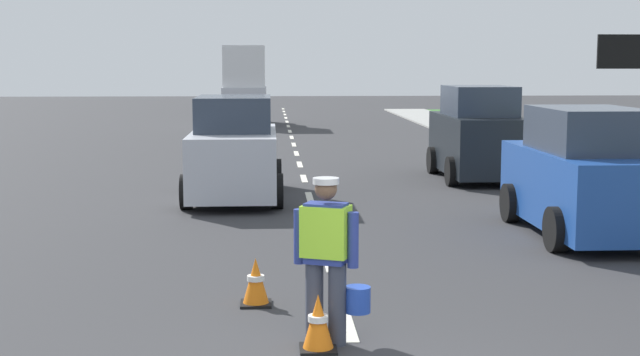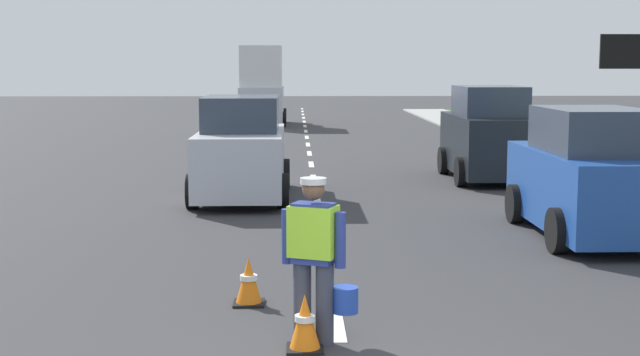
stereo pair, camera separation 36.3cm
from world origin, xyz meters
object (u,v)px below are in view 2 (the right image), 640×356
traffic_cone_far (249,281)px  delivery_truck (262,89)px  car_parked_far (488,137)px  car_oncoming_lead (242,151)px  road_worker (316,252)px  car_parked_curbside (589,177)px  traffic_cone_near (305,323)px

traffic_cone_far → delivery_truck: (-0.94, 29.99, 1.34)m
car_parked_far → car_oncoming_lead: 6.34m
road_worker → traffic_cone_far: size_ratio=3.00×
traffic_cone_far → car_parked_curbside: size_ratio=0.14×
traffic_cone_far → car_parked_far: 12.10m
car_parked_far → car_parked_curbside: size_ratio=0.94×
traffic_cone_far → car_parked_curbside: bearing=36.5°
traffic_cone_far → car_parked_far: bearing=64.7°
traffic_cone_near → traffic_cone_far: 1.78m
traffic_cone_near → car_oncoming_lead: size_ratio=0.13×
car_parked_far → traffic_cone_far: bearing=-115.3°
car_parked_curbside → delivery_truck: bearing=103.3°
car_parked_far → traffic_cone_near: bearing=-109.8°
traffic_cone_near → car_parked_curbside: size_ratio=0.14×
car_parked_far → car_oncoming_lead: size_ratio=0.90×
delivery_truck → traffic_cone_far: bearing=-88.2°
traffic_cone_far → delivery_truck: 30.04m
traffic_cone_near → car_oncoming_lead: car_oncoming_lead is taller
delivery_truck → traffic_cone_near: bearing=-87.2°
road_worker → traffic_cone_near: size_ratio=2.99×
road_worker → traffic_cone_near: road_worker is taller
road_worker → car_parked_far: size_ratio=0.44×
traffic_cone_near → car_oncoming_lead: 9.94m
car_oncoming_lead → road_worker: bearing=-82.3°
car_oncoming_lead → car_parked_curbside: size_ratio=1.04×
traffic_cone_near → traffic_cone_far: (-0.63, 1.67, -0.00)m
traffic_cone_far → road_worker: bearing=-63.0°
car_oncoming_lead → car_parked_curbside: bearing=-36.4°
delivery_truck → car_parked_curbside: bearing=-76.7°
road_worker → traffic_cone_far: 1.76m
traffic_cone_far → car_oncoming_lead: 8.22m
traffic_cone_near → car_parked_curbside: 7.27m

